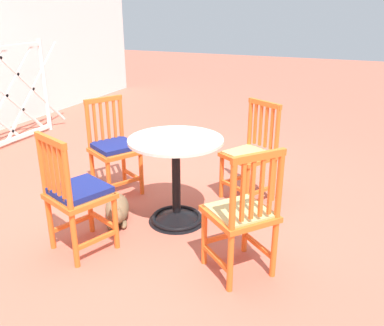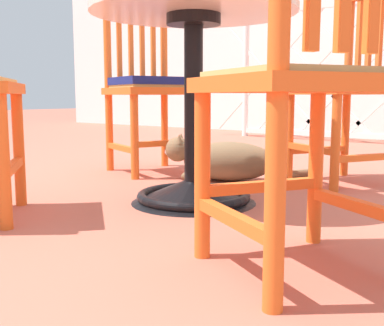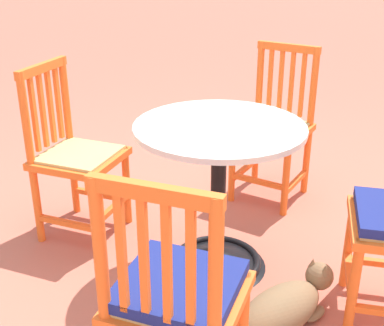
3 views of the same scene
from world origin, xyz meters
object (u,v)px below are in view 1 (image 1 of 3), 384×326
(orange_chair_facing_out, at_px, (242,215))
(orange_chair_at_corner, at_px, (251,155))
(orange_chair_by_planter, at_px, (114,149))
(cafe_table, at_px, (177,190))
(orange_chair_near_fence, at_px, (77,195))
(tabby_cat, at_px, (117,210))

(orange_chair_facing_out, relative_size, orange_chair_at_corner, 1.00)
(orange_chair_at_corner, xyz_separation_m, orange_chair_by_planter, (-0.36, 1.23, 0.01))
(orange_chair_facing_out, xyz_separation_m, orange_chair_at_corner, (1.15, 0.24, 0.00))
(cafe_table, bearing_deg, orange_chair_facing_out, -125.07)
(cafe_table, xyz_separation_m, orange_chair_at_corner, (0.66, -0.45, 0.15))
(orange_chair_by_planter, xyz_separation_m, orange_chair_near_fence, (-0.96, -0.30, 0.00))
(orange_chair_facing_out, xyz_separation_m, orange_chair_near_fence, (-0.18, 1.17, 0.01))
(orange_chair_facing_out, height_order, orange_chair_by_planter, same)
(orange_chair_facing_out, bearing_deg, cafe_table, 54.93)
(orange_chair_by_planter, relative_size, orange_chair_near_fence, 1.00)
(orange_chair_facing_out, xyz_separation_m, tabby_cat, (0.30, 1.16, -0.34))
(orange_chair_near_fence, bearing_deg, orange_chair_by_planter, 17.56)
(orange_chair_near_fence, bearing_deg, tabby_cat, -0.65)
(orange_chair_by_planter, xyz_separation_m, tabby_cat, (-0.49, -0.31, -0.35))
(orange_chair_at_corner, bearing_deg, orange_chair_near_fence, 145.16)
(cafe_table, height_order, orange_chair_facing_out, orange_chair_facing_out)
(cafe_table, xyz_separation_m, orange_chair_by_planter, (0.30, 0.78, 0.16))
(tabby_cat, bearing_deg, orange_chair_near_fence, 179.35)
(tabby_cat, bearing_deg, orange_chair_by_planter, 32.42)
(orange_chair_facing_out, height_order, orange_chair_at_corner, same)
(cafe_table, bearing_deg, tabby_cat, 111.89)
(orange_chair_at_corner, xyz_separation_m, orange_chair_near_fence, (-1.33, 0.92, 0.01))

